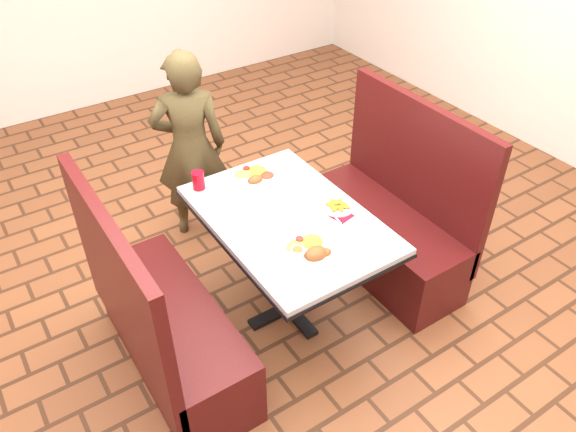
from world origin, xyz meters
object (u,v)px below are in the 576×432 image
object	(u,v)px
near_dinner_plate	(310,247)
far_dinner_plate	(255,174)
diner_person	(190,148)
dining_table	(288,229)
booth_bench_left	(165,328)
plantain_plate	(338,206)
booth_bench_right	(388,225)
red_tumbler	(198,180)

from	to	relation	value
near_dinner_plate	far_dinner_plate	bearing A→B (deg)	81.30
diner_person	dining_table	bearing A→B (deg)	115.87
near_dinner_plate	far_dinner_plate	distance (m)	0.75
booth_bench_left	far_dinner_plate	distance (m)	1.05
plantain_plate	booth_bench_right	bearing A→B (deg)	9.98
diner_person	plantain_plate	world-z (taller)	diner_person
booth_bench_left	plantain_plate	bearing A→B (deg)	-4.91
far_dinner_plate	plantain_plate	distance (m)	0.57
far_dinner_plate	near_dinner_plate	bearing A→B (deg)	-98.70
booth_bench_right	diner_person	world-z (taller)	diner_person
booth_bench_right	diner_person	xyz separation A→B (m)	(-0.89, 1.07, 0.36)
near_dinner_plate	far_dinner_plate	xyz separation A→B (m)	(0.11, 0.74, -0.00)
diner_person	far_dinner_plate	xyz separation A→B (m)	(0.14, -0.64, 0.09)
booth_bench_right	red_tumbler	world-z (taller)	booth_bench_right
booth_bench_right	far_dinner_plate	bearing A→B (deg)	150.09
diner_person	far_dinner_plate	world-z (taller)	diner_person
booth_bench_right	diner_person	bearing A→B (deg)	129.85
booth_bench_right	near_dinner_plate	distance (m)	1.03
far_dinner_plate	dining_table	bearing A→B (deg)	-96.08
booth_bench_left	diner_person	xyz separation A→B (m)	(0.70, 1.07, 0.36)
dining_table	booth_bench_right	bearing A→B (deg)	0.00
booth_bench_right	near_dinner_plate	world-z (taller)	booth_bench_right
red_tumbler	plantain_plate	bearing A→B (deg)	-47.11
dining_table	booth_bench_left	distance (m)	0.86
dining_table	far_dinner_plate	world-z (taller)	far_dinner_plate
dining_table	diner_person	bearing A→B (deg)	95.01
near_dinner_plate	plantain_plate	size ratio (longest dim) A/B	1.52
booth_bench_right	near_dinner_plate	xyz separation A→B (m)	(-0.87, -0.31, 0.45)
booth_bench_left	booth_bench_right	size ratio (longest dim) A/B	1.00
dining_table	booth_bench_right	size ratio (longest dim) A/B	1.01
far_dinner_plate	red_tumbler	distance (m)	0.35
booth_bench_right	near_dinner_plate	bearing A→B (deg)	-160.27
booth_bench_left	near_dinner_plate	xyz separation A→B (m)	(0.73, -0.31, 0.45)
booth_bench_left	booth_bench_right	xyz separation A→B (m)	(1.60, 0.00, 0.00)
plantain_plate	red_tumbler	distance (m)	0.83
far_dinner_plate	red_tumbler	bearing A→B (deg)	166.03
diner_person	red_tumbler	size ratio (longest dim) A/B	12.42
booth_bench_left	plantain_plate	xyz separation A→B (m)	(1.07, -0.09, 0.43)
dining_table	booth_bench_left	size ratio (longest dim) A/B	1.01
near_dinner_plate	plantain_plate	distance (m)	0.41
red_tumbler	booth_bench_right	bearing A→B (deg)	-25.38
dining_table	booth_bench_left	world-z (taller)	booth_bench_left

